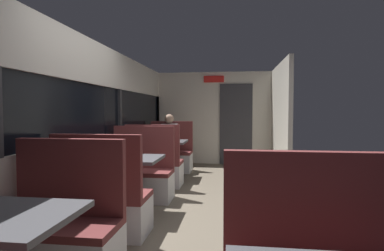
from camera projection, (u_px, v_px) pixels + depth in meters
The scene contains 12 objects.
ground_plane at pixel (193, 222), 3.81m from camera, with size 3.30×9.20×0.02m, color #665B4C.
carriage_window_panel_left at pixel (78, 129), 3.94m from camera, with size 0.09×8.48×2.30m.
carriage_end_bulkhead at pixel (216, 119), 7.90m from camera, with size 2.90×0.11×2.30m.
carriage_aisle_panel_right at pixel (280, 120), 6.54m from camera, with size 0.08×2.40×2.30m, color beige.
bench_near_window_facing_entry at pixel (61, 236), 2.53m from camera, with size 0.95×0.50×1.10m.
dining_table_mid_window at pixel (125, 165), 4.04m from camera, with size 0.90×0.70×0.74m.
bench_mid_window_facing_end at pixel (103, 205), 3.36m from camera, with size 0.95×0.50×1.10m.
bench_mid_window_facing_entry at pixel (141, 178), 4.75m from camera, with size 0.95×0.50×1.10m.
dining_table_far_window at pixel (163, 146), 6.25m from camera, with size 0.90×0.70×0.74m.
bench_far_window_facing_end at pixel (155, 168), 5.57m from camera, with size 0.95×0.50×1.10m.
bench_far_window_facing_entry at pixel (170, 156), 6.96m from camera, with size 0.95×0.50×1.10m.
seated_passenger at pixel (170, 147), 6.88m from camera, with size 0.47×0.55×1.26m.
Camera 1 is at (0.47, -3.72, 1.34)m, focal length 29.45 mm.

